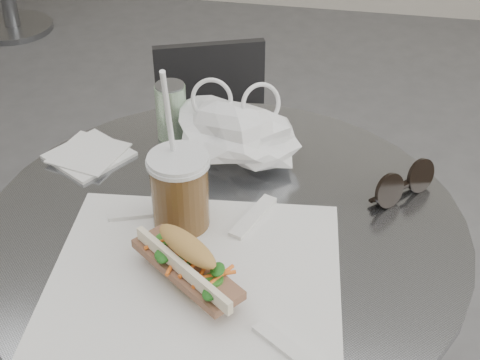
% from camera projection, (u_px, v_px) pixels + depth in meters
% --- Properties ---
extents(cafe_table, '(0.76, 0.76, 0.74)m').
position_uv_depth(cafe_table, '(226.00, 339.00, 1.20)').
color(cafe_table, slate).
rests_on(cafe_table, ground).
extents(chair_far, '(0.38, 0.41, 0.69)m').
position_uv_depth(chair_far, '(220.00, 195.00, 1.81)').
color(chair_far, '#29292B').
rests_on(chair_far, ground).
extents(sandwich_paper, '(0.44, 0.42, 0.00)m').
position_uv_depth(sandwich_paper, '(193.00, 285.00, 0.93)').
color(sandwich_paper, white).
rests_on(sandwich_paper, cafe_table).
extents(banh_mi, '(0.23, 0.21, 0.08)m').
position_uv_depth(banh_mi, '(187.00, 264.00, 0.91)').
color(banh_mi, gold).
rests_on(banh_mi, sandwich_paper).
extents(iced_coffee, '(0.09, 0.09, 0.27)m').
position_uv_depth(iced_coffee, '(180.00, 191.00, 1.00)').
color(iced_coffee, brown).
rests_on(iced_coffee, cafe_table).
extents(sunglasses, '(0.11, 0.11, 0.06)m').
position_uv_depth(sunglasses, '(403.00, 185.00, 1.08)').
color(sunglasses, black).
rests_on(sunglasses, cafe_table).
extents(plastic_bag, '(0.25, 0.22, 0.10)m').
position_uv_depth(plastic_bag, '(234.00, 135.00, 1.15)').
color(plastic_bag, white).
rests_on(plastic_bag, cafe_table).
extents(napkin_stack, '(0.17, 0.17, 0.01)m').
position_uv_depth(napkin_stack, '(89.00, 155.00, 1.19)').
color(napkin_stack, white).
rests_on(napkin_stack, cafe_table).
extents(drink_can, '(0.06, 0.06, 0.11)m').
position_uv_depth(drink_can, '(171.00, 111.00, 1.22)').
color(drink_can, '#609859').
rests_on(drink_can, cafe_table).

